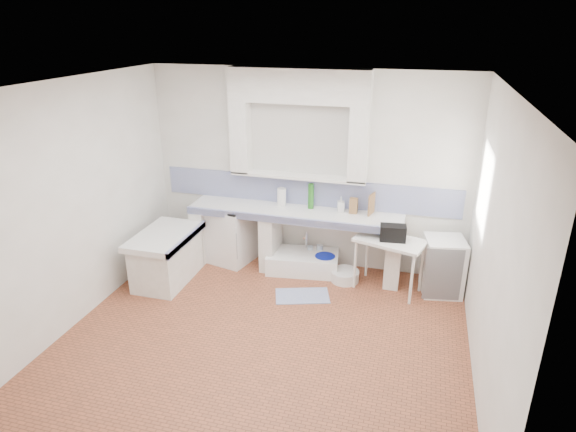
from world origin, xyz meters
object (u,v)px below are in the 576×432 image
(stove, at_px, (231,234))
(side_table, at_px, (388,265))
(sink, at_px, (303,263))
(fridge, at_px, (443,266))

(stove, xyz_separation_m, side_table, (2.33, -0.26, -0.06))
(stove, distance_m, sink, 1.16)
(stove, bearing_deg, sink, 11.61)
(stove, xyz_separation_m, sink, (1.12, -0.04, -0.30))
(sink, xyz_separation_m, side_table, (1.21, -0.21, 0.24))
(stove, bearing_deg, fridge, 11.27)
(sink, height_order, side_table, side_table)
(sink, xyz_separation_m, fridge, (1.91, -0.09, 0.26))
(fridge, bearing_deg, sink, 167.11)
(sink, height_order, fridge, fridge)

